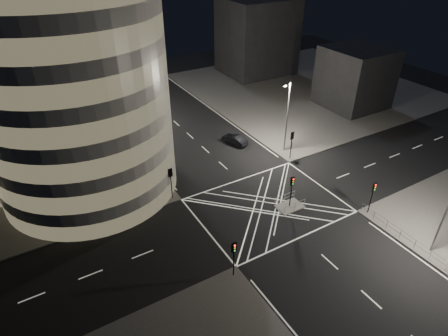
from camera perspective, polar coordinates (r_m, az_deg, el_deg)
ground at (r=43.36m, az=6.62°, el=-5.70°), size 120.00×120.00×0.00m
sidewalk_far_right at (r=78.27m, az=12.19°, el=11.97°), size 42.00×42.00×0.15m
central_island at (r=43.46m, az=9.93°, el=-5.80°), size 3.00×2.00×0.15m
office_tower_curved at (r=47.42m, az=-28.83°, el=11.37°), size 30.00×29.00×27.20m
building_right_far at (r=83.94m, az=5.05°, el=19.35°), size 14.00×12.00×15.00m
building_right_near at (r=70.19m, az=19.32°, el=12.91°), size 10.00×10.00×10.00m
building_far_end at (r=88.13m, az=-19.68°, el=19.26°), size 18.00×8.00×18.00m
tree_a at (r=43.43m, az=-11.49°, el=0.82°), size 4.30×4.30×6.65m
tree_b at (r=48.27m, az=-14.08°, el=4.45°), size 4.26×4.26×7.03m
tree_c at (r=53.60m, az=-16.10°, el=6.82°), size 3.73×3.73×6.54m
tree_d at (r=58.71m, az=-17.93°, el=9.60°), size 5.08×5.08×8.07m
tree_e at (r=64.64m, az=-19.16°, el=10.29°), size 4.53×4.53×6.54m
traffic_signal_fl at (r=42.89m, az=-8.13°, el=-1.49°), size 0.55×0.22×4.00m
traffic_signal_nl at (r=33.43m, az=1.52°, el=-12.82°), size 0.55×0.22×4.00m
traffic_signal_fr at (r=50.95m, az=10.29°, el=4.18°), size 0.55×0.22×4.00m
traffic_signal_nr at (r=43.29m, az=21.74°, el=-3.43°), size 0.55×0.22×4.00m
traffic_signal_island at (r=41.78m, az=10.29°, el=-2.74°), size 0.55×0.22×4.00m
street_lamp_left_near at (r=45.60m, az=-11.75°, el=4.20°), size 1.25×0.25×10.00m
street_lamp_left_far at (r=61.57m, az=-17.75°, el=10.94°), size 1.25×0.25×10.00m
street_lamp_right_far at (r=51.65m, az=9.57°, el=7.93°), size 1.25×0.25×10.00m
street_lamp_right_near at (r=39.52m, az=30.91°, el=-5.14°), size 1.25×0.25×10.00m
railing_near_right at (r=42.09m, az=26.18°, el=-9.67°), size 0.06×11.70×1.10m
railing_island_south at (r=42.56m, az=10.77°, el=-5.77°), size 2.80×0.06×1.10m
railing_island_north at (r=43.61m, az=9.26°, el=-4.53°), size 2.80×0.06×1.10m
sedan at (r=55.08m, az=1.64°, el=4.37°), size 2.57×4.32×1.35m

